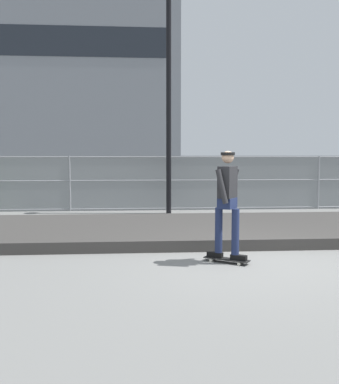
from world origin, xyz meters
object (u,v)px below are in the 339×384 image
(street_lamp, at_px, (169,68))
(parked_car_near, at_px, (68,181))
(skateboard, at_px, (227,259))
(skater, at_px, (227,197))

(street_lamp, bearing_deg, parked_car_near, 136.91)
(skateboard, bearing_deg, parked_car_near, 113.37)
(skateboard, bearing_deg, street_lamp, 94.86)
(skateboard, relative_size, skater, 0.42)
(skater, height_order, street_lamp, street_lamp)
(skater, bearing_deg, street_lamp, 94.86)
(skater, height_order, parked_car_near, skater)
(skater, bearing_deg, parked_car_near, 113.37)
(skateboard, distance_m, skater, 1.08)
(street_lamp, bearing_deg, skateboard, -85.14)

